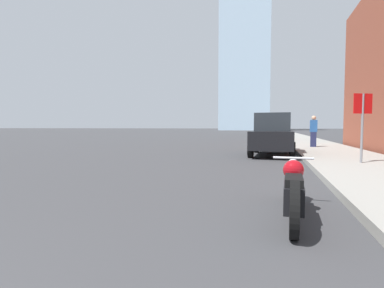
# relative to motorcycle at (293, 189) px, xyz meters

# --- Properties ---
(sidewalk) EXTENTS (3.16, 240.00, 0.15)m
(sidewalk) POSITION_rel_motorcycle_xyz_m (2.41, 35.10, -0.31)
(sidewalk) COLOR gray
(sidewalk) RESTS_ON ground_plane
(distant_tower) EXTENTS (16.82, 16.82, 51.09)m
(distant_tower) POSITION_rel_motorcycle_xyz_m (-9.06, 103.57, 25.16)
(distant_tower) COLOR #9EB7CC
(distant_tower) RESTS_ON ground_plane
(motorcycle) EXTENTS (0.62, 2.33, 0.76)m
(motorcycle) POSITION_rel_motorcycle_xyz_m (0.00, 0.00, 0.00)
(motorcycle) COLOR black
(motorcycle) RESTS_ON ground_plane
(parked_car_black) EXTENTS (1.94, 4.18, 1.81)m
(parked_car_black) POSITION_rel_motorcycle_xyz_m (-0.23, 9.06, 0.50)
(parked_car_black) COLOR black
(parked_car_black) RESTS_ON ground_plane
(parked_car_red) EXTENTS (2.06, 4.43, 1.61)m
(parked_car_red) POSITION_rel_motorcycle_xyz_m (-0.22, 21.86, 0.44)
(parked_car_red) COLOR red
(parked_car_red) RESTS_ON ground_plane
(parked_car_green) EXTENTS (2.21, 4.15, 1.60)m
(parked_car_green) POSITION_rel_motorcycle_xyz_m (-0.58, 34.70, 0.43)
(parked_car_green) COLOR #1E6B33
(parked_car_green) RESTS_ON ground_plane
(parked_car_blue) EXTENTS (2.01, 4.36, 1.77)m
(parked_car_blue) POSITION_rel_motorcycle_xyz_m (-0.26, 47.09, 0.48)
(parked_car_blue) COLOR #1E3899
(parked_car_blue) RESTS_ON ground_plane
(stop_sign) EXTENTS (0.57, 0.26, 2.09)m
(stop_sign) POSITION_rel_motorcycle_xyz_m (2.35, 5.73, 1.19)
(stop_sign) COLOR slate
(stop_sign) RESTS_ON sidewalk
(pedestrian) EXTENTS (0.36, 0.24, 1.69)m
(pedestrian) POSITION_rel_motorcycle_xyz_m (1.92, 13.02, 0.63)
(pedestrian) COLOR #1E2347
(pedestrian) RESTS_ON sidewalk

